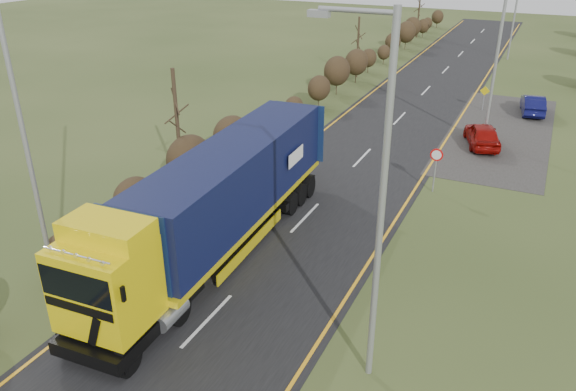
# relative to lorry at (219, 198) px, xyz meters

# --- Properties ---
(ground) EXTENTS (160.00, 160.00, 0.00)m
(ground) POSITION_rel_lorry_xyz_m (1.81, 0.09, -2.41)
(ground) COLOR #33411C
(ground) RESTS_ON ground
(road) EXTENTS (8.00, 120.00, 0.02)m
(road) POSITION_rel_lorry_xyz_m (1.81, 10.09, -2.40)
(road) COLOR black
(road) RESTS_ON ground
(layby) EXTENTS (6.00, 18.00, 0.02)m
(layby) POSITION_rel_lorry_xyz_m (8.31, 20.09, -2.40)
(layby) COLOR #2D2B28
(layby) RESTS_ON ground
(lane_markings) EXTENTS (7.52, 116.00, 0.01)m
(lane_markings) POSITION_rel_lorry_xyz_m (1.81, 9.78, -2.38)
(lane_markings) COLOR #F1A516
(lane_markings) RESTS_ON road
(hedgerow) EXTENTS (2.24, 102.04, 6.05)m
(hedgerow) POSITION_rel_lorry_xyz_m (-4.19, 7.98, -0.79)
(hedgerow) COLOR black
(hedgerow) RESTS_ON ground
(lorry) EXTENTS (3.10, 15.34, 4.25)m
(lorry) POSITION_rel_lorry_xyz_m (0.00, 0.00, 0.00)
(lorry) COLOR black
(lorry) RESTS_ON ground
(car_red_hatchback) EXTENTS (2.78, 4.38, 1.39)m
(car_red_hatchback) POSITION_rel_lorry_xyz_m (7.55, 16.94, -1.71)
(car_red_hatchback) COLOR #8B0A06
(car_red_hatchback) RESTS_ON ground
(car_blue_sedan) EXTENTS (1.90, 4.08, 1.29)m
(car_blue_sedan) POSITION_rel_lorry_xyz_m (9.81, 25.10, -1.76)
(car_blue_sedan) COLOR #0B0C3D
(car_blue_sedan) RESTS_ON ground
(streetlight_near) EXTENTS (2.15, 0.20, 10.16)m
(streetlight_near) POSITION_rel_lorry_xyz_m (7.17, -3.92, 3.22)
(streetlight_near) COLOR gray
(streetlight_near) RESTS_ON ground
(streetlight_mid) EXTENTS (1.86, 0.18, 8.72)m
(streetlight_mid) POSITION_rel_lorry_xyz_m (7.50, 17.66, 2.39)
(streetlight_mid) COLOR gray
(streetlight_mid) RESTS_ON ground
(streetlight_far) EXTENTS (1.77, 0.18, 8.27)m
(streetlight_far) POSITION_rel_lorry_xyz_m (6.31, 43.47, 2.12)
(streetlight_far) COLOR gray
(streetlight_far) RESTS_ON ground
(left_pole) EXTENTS (0.16, 0.16, 11.16)m
(left_pole) POSITION_rel_lorry_xyz_m (-3.65, -4.99, 3.17)
(left_pole) COLOR gray
(left_pole) RESTS_ON ground
(speed_sign) EXTENTS (0.62, 0.10, 2.24)m
(speed_sign) POSITION_rel_lorry_xyz_m (6.33, 9.29, -0.85)
(speed_sign) COLOR gray
(speed_sign) RESTS_ON ground
(warning_board) EXTENTS (0.66, 0.11, 1.74)m
(warning_board) POSITION_rel_lorry_xyz_m (6.60, 24.50, -1.37)
(warning_board) COLOR gray
(warning_board) RESTS_ON ground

